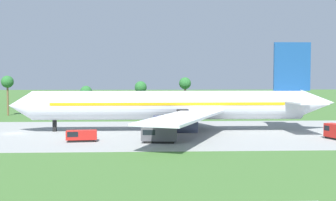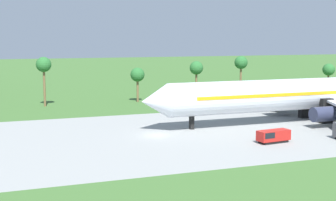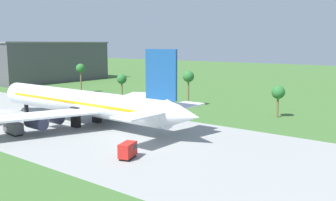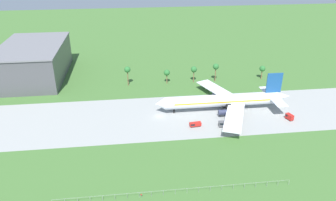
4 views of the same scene
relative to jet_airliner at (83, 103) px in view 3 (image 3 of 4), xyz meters
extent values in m
plane|color=#3D662D|center=(-33.17, -2.90, -5.36)|extent=(600.00, 600.00, 0.00)
cube|color=gray|center=(-33.17, -2.90, -5.35)|extent=(320.00, 44.00, 0.02)
cylinder|color=silver|center=(-1.74, 0.00, 0.07)|extent=(56.41, 6.04, 6.04)
cone|color=silver|center=(-32.36, 0.00, 0.07)|extent=(4.83, 5.92, 5.92)
cone|color=silver|center=(30.23, 0.00, 0.52)|extent=(7.55, 5.74, 5.74)
cube|color=#EFA314|center=(-1.74, 0.00, 0.52)|extent=(47.95, 6.16, 0.60)
cube|color=navy|center=(24.65, 0.00, 8.22)|extent=(7.85, 0.50, 10.26)
cube|color=silver|center=(24.95, 0.00, 0.97)|extent=(5.43, 24.15, 0.30)
cube|color=silver|center=(0.45, -14.88, -0.99)|extent=(18.42, 30.53, 0.44)
cube|color=silver|center=(0.45, 14.88, -0.99)|extent=(18.42, 30.53, 0.44)
cylinder|color=#2D334C|center=(-2.20, -7.25, -2.75)|extent=(5.43, 2.72, 2.72)
cylinder|color=#2D334C|center=(0.24, -13.28, -2.75)|extent=(5.43, 2.72, 2.72)
cylinder|color=#2D334C|center=(-2.20, 7.25, -2.75)|extent=(5.43, 2.72, 2.72)
cylinder|color=#2D334C|center=(0.24, 13.28, -2.75)|extent=(5.43, 2.72, 2.72)
cube|color=black|center=(-25.44, 0.00, -2.95)|extent=(0.70, 0.90, 4.82)
cube|color=black|center=(1.08, -3.32, -2.95)|extent=(2.40, 1.20, 4.82)
cube|color=black|center=(1.08, 3.32, -2.95)|extent=(2.40, 1.20, 4.82)
cube|color=black|center=(28.16, -13.56, -5.16)|extent=(2.74, 3.65, 0.40)
cube|color=#B21E19|center=(28.16, -13.56, -3.75)|extent=(3.11, 4.25, 2.43)
cube|color=black|center=(27.83, -12.57, -3.38)|extent=(2.36, 1.91, 0.90)
cube|color=black|center=(-4.01, -16.30, -5.16)|extent=(5.34, 2.29, 0.40)
cube|color=#4C4C51|center=(-4.01, -16.30, -3.79)|extent=(6.27, 2.58, 2.35)
cube|color=black|center=(-5.68, -16.14, -3.44)|extent=(2.32, 2.24, 0.90)
cube|color=#47474C|center=(-104.74, 59.05, 4.55)|extent=(36.00, 60.00, 19.82)
cube|color=slate|center=(-104.74, 59.05, 14.86)|extent=(36.72, 61.20, 0.80)
cylinder|color=brown|center=(-8.23, 37.87, -1.49)|extent=(0.56, 0.56, 7.75)
sphere|color=#28662D|center=(-8.23, 37.87, 2.99)|extent=(3.60, 3.60, 3.60)
cylinder|color=brown|center=(34.43, 37.87, -2.22)|extent=(0.56, 0.56, 6.28)
sphere|color=#28662D|center=(34.43, 37.87, 1.52)|extent=(3.60, 3.60, 3.60)
cylinder|color=brown|center=(-47.52, 37.87, -0.66)|extent=(0.56, 0.56, 9.40)
sphere|color=#28662D|center=(-47.52, 37.87, 4.64)|extent=(3.60, 3.60, 3.60)
cylinder|color=brown|center=(-24.48, 37.87, -2.17)|extent=(0.56, 0.56, 6.39)
sphere|color=#28662D|center=(-24.48, 37.87, 1.63)|extent=(3.60, 3.60, 3.60)
cylinder|color=brown|center=(5.09, 37.87, -0.90)|extent=(0.56, 0.56, 8.92)
sphere|color=#28662D|center=(5.09, 37.87, 4.16)|extent=(3.60, 3.60, 3.60)
camera|label=1|loc=(-5.72, -88.27, 5.94)|focal=45.00mm
camera|label=2|loc=(-57.47, -76.03, 11.03)|focal=50.00mm
camera|label=3|loc=(72.23, -58.67, 14.50)|focal=40.00mm
camera|label=4|loc=(-46.03, -142.17, 70.67)|focal=35.00mm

